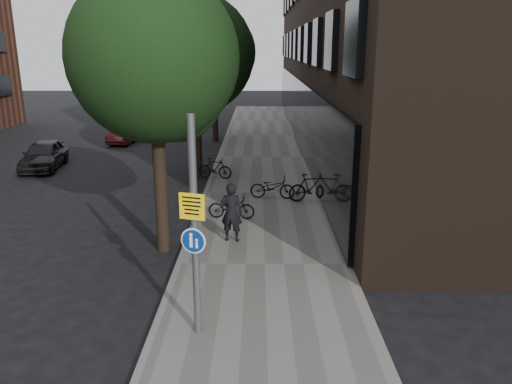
{
  "coord_description": "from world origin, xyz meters",
  "views": [
    {
      "loc": [
        0.09,
        -8.64,
        5.53
      ],
      "look_at": [
        0.02,
        3.56,
        2.0
      ],
      "focal_mm": 35.0,
      "sensor_mm": 36.0,
      "label": 1
    }
  ],
  "objects_px": {
    "signpost": "(195,229)",
    "pedestrian": "(231,212)",
    "parked_bike_facade_near": "(272,187)",
    "parked_car_near": "(44,155)"
  },
  "relations": [
    {
      "from": "pedestrian",
      "to": "parked_bike_facade_near",
      "type": "height_order",
      "value": "pedestrian"
    },
    {
      "from": "signpost",
      "to": "parked_bike_facade_near",
      "type": "relative_size",
      "value": 2.59
    },
    {
      "from": "pedestrian",
      "to": "parked_bike_facade_near",
      "type": "bearing_deg",
      "value": -96.61
    },
    {
      "from": "signpost",
      "to": "parked_car_near",
      "type": "xyz_separation_m",
      "value": [
        -9.01,
        14.41,
        -1.63
      ]
    },
    {
      "from": "parked_car_near",
      "to": "signpost",
      "type": "bearing_deg",
      "value": -64.89
    },
    {
      "from": "signpost",
      "to": "parked_car_near",
      "type": "distance_m",
      "value": 17.07
    },
    {
      "from": "parked_bike_facade_near",
      "to": "parked_car_near",
      "type": "relative_size",
      "value": 0.42
    },
    {
      "from": "pedestrian",
      "to": "parked_bike_facade_near",
      "type": "relative_size",
      "value": 1.05
    },
    {
      "from": "signpost",
      "to": "pedestrian",
      "type": "bearing_deg",
      "value": 102.31
    },
    {
      "from": "signpost",
      "to": "pedestrian",
      "type": "height_order",
      "value": "signpost"
    }
  ]
}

